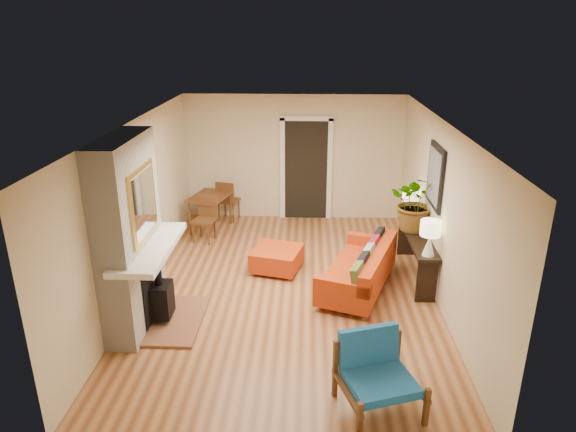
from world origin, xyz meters
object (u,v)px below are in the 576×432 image
lamp_near (430,234)px  lamp_far (411,200)px  dining_table (213,203)px  console_table (417,244)px  houseplant (417,202)px  ottoman (277,258)px  sofa (363,270)px  blue_chair (376,369)px

lamp_near → lamp_far: bearing=90.0°
dining_table → console_table: (3.65, -1.91, 0.01)m
dining_table → lamp_far: lamp_far is taller
lamp_near → houseplant: houseplant is taller
dining_table → ottoman: bearing=-52.3°
console_table → lamp_far: lamp_far is taller
sofa → console_table: (0.91, 0.47, 0.25)m
console_table → lamp_near: bearing=-90.0°
dining_table → console_table: size_ratio=0.90×
blue_chair → lamp_far: lamp_far is taller
dining_table → houseplant: 4.06m
blue_chair → lamp_far: 4.02m
sofa → console_table: sofa is taller
sofa → lamp_near: size_ratio=3.85×
dining_table → lamp_near: 4.55m
lamp_far → ottoman: bearing=-164.5°
console_table → sofa: bearing=-152.4°
lamp_far → houseplant: (-0.01, -0.52, 0.14)m
sofa → ottoman: size_ratio=2.26×
sofa → dining_table: bearing=139.1°
ottoman → houseplant: (2.26, 0.12, 0.98)m
ottoman → blue_chair: 3.45m
lamp_far → houseplant: houseplant is taller
lamp_near → houseplant: (-0.01, 1.00, 0.14)m
sofa → lamp_far: (0.91, 1.23, 0.73)m
console_table → houseplant: size_ratio=1.92×
lamp_near → lamp_far: (0.00, 1.52, 0.00)m
blue_chair → sofa: bearing=87.5°
ottoman → blue_chair: blue_chair is taller
dining_table → blue_chair: bearing=-62.2°
sofa → ottoman: (-1.37, 0.60, -0.11)m
dining_table → console_table: bearing=-27.6°
sofa → dining_table: (-2.75, 2.38, 0.24)m
ottoman → console_table: size_ratio=0.50×
blue_chair → console_table: size_ratio=0.54×
ottoman → console_table: console_table is taller
sofa → houseplant: 1.44m
lamp_far → houseplant: size_ratio=0.56×
dining_table → lamp_near: size_ratio=3.07×
lamp_far → houseplant: 0.53m
sofa → lamp_far: lamp_far is taller
blue_chair → ottoman: bearing=111.4°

